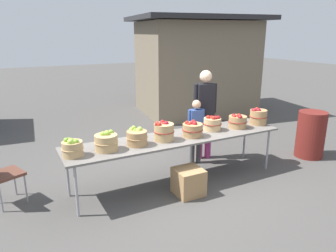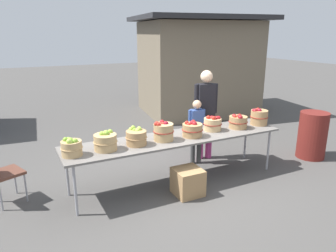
# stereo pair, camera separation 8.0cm
# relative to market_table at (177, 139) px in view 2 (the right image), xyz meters

# --- Properties ---
(ground_plane) EXTENTS (40.00, 40.00, 0.00)m
(ground_plane) POSITION_rel_market_table_xyz_m (0.00, 0.00, -0.72)
(ground_plane) COLOR #474442
(market_table) EXTENTS (3.50, 0.76, 0.75)m
(market_table) POSITION_rel_market_table_xyz_m (0.00, 0.00, 0.00)
(market_table) COLOR slate
(market_table) RESTS_ON ground
(apple_basket_green_0) EXTENTS (0.29, 0.29, 0.26)m
(apple_basket_green_0) POSITION_rel_market_table_xyz_m (-1.59, -0.07, 0.15)
(apple_basket_green_0) COLOR tan
(apple_basket_green_0) RESTS_ON market_table
(apple_basket_green_1) EXTENTS (0.33, 0.33, 0.28)m
(apple_basket_green_1) POSITION_rel_market_table_xyz_m (-1.14, -0.05, 0.15)
(apple_basket_green_1) COLOR tan
(apple_basket_green_1) RESTS_ON market_table
(apple_basket_green_2) EXTENTS (0.31, 0.31, 0.27)m
(apple_basket_green_2) POSITION_rel_market_table_xyz_m (-0.68, -0.04, 0.15)
(apple_basket_green_2) COLOR #A87F51
(apple_basket_green_2) RESTS_ON market_table
(apple_basket_red_0) EXTENTS (0.32, 0.32, 0.31)m
(apple_basket_red_0) POSITION_rel_market_table_xyz_m (-0.25, -0.04, 0.17)
(apple_basket_red_0) COLOR tan
(apple_basket_red_0) RESTS_ON market_table
(apple_basket_red_1) EXTENTS (0.33, 0.33, 0.25)m
(apple_basket_red_1) POSITION_rel_market_table_xyz_m (0.23, -0.07, 0.14)
(apple_basket_red_1) COLOR #A87F51
(apple_basket_red_1) RESTS_ON market_table
(apple_basket_red_2) EXTENTS (0.31, 0.31, 0.26)m
(apple_basket_red_2) POSITION_rel_market_table_xyz_m (0.70, 0.05, 0.15)
(apple_basket_red_2) COLOR tan
(apple_basket_red_2) RESTS_ON market_table
(apple_basket_red_3) EXTENTS (0.32, 0.32, 0.25)m
(apple_basket_red_3) POSITION_rel_market_table_xyz_m (1.16, -0.03, 0.14)
(apple_basket_red_3) COLOR #A87F51
(apple_basket_red_3) RESTS_ON market_table
(apple_basket_red_4) EXTENTS (0.31, 0.31, 0.30)m
(apple_basket_red_4) POSITION_rel_market_table_xyz_m (1.61, -0.02, 0.17)
(apple_basket_red_4) COLOR #A87F51
(apple_basket_red_4) RESTS_ON market_table
(vendor_adult) EXTENTS (0.43, 0.29, 1.66)m
(vendor_adult) POSITION_rel_market_table_xyz_m (0.94, 0.65, 0.26)
(vendor_adult) COLOR #CC3F8C
(vendor_adult) RESTS_ON ground
(child_customer) EXTENTS (0.31, 0.20, 1.18)m
(child_customer) POSITION_rel_market_table_xyz_m (0.67, 0.51, -0.03)
(child_customer) COLOR #3F3F3F
(child_customer) RESTS_ON ground
(food_kiosk) EXTENTS (3.87, 3.36, 2.74)m
(food_kiosk) POSITION_rel_market_table_xyz_m (2.77, 3.91, 0.67)
(food_kiosk) COLOR #726651
(food_kiosk) RESTS_ON ground
(folding_chair) EXTENTS (0.52, 0.52, 0.86)m
(folding_chair) POSITION_rel_market_table_xyz_m (-2.48, 0.46, -0.21)
(folding_chair) COLOR brown
(folding_chair) RESTS_ON ground
(trash_barrel) EXTENTS (0.52, 0.52, 0.88)m
(trash_barrel) POSITION_rel_market_table_xyz_m (2.79, -0.23, -0.28)
(trash_barrel) COLOR maroon
(trash_barrel) RESTS_ON ground
(produce_crate) EXTENTS (0.40, 0.40, 0.40)m
(produce_crate) POSITION_rel_market_table_xyz_m (-0.05, -0.44, -0.52)
(produce_crate) COLOR #A87F51
(produce_crate) RESTS_ON ground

